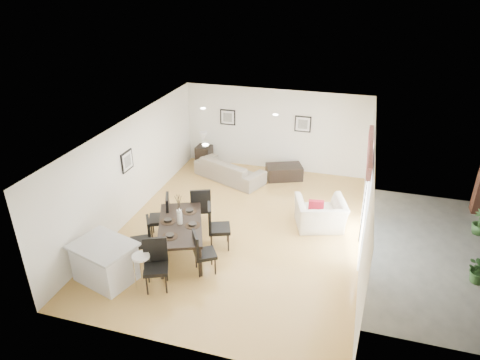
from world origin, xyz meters
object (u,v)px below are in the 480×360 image
(side_table, at_px, (204,155))
(kitchen_island, at_px, (105,262))
(bar_stool, at_px, (141,260))
(dining_chair_wnear, at_px, (145,237))
(dining_chair_head, at_px, (156,261))
(armchair, at_px, (320,214))
(coffee_table, at_px, (284,172))
(dining_table, at_px, (180,226))
(sofa, at_px, (230,170))
(dining_chair_wfar, at_px, (163,214))
(dining_chair_efar, at_px, (215,224))
(dining_chair_foot, at_px, (201,205))
(dining_chair_enear, at_px, (201,250))

(side_table, distance_m, kitchen_island, 6.36)
(side_table, distance_m, bar_stool, 6.44)
(dining_chair_wnear, height_order, dining_chair_head, dining_chair_head)
(armchair, bearing_deg, bar_stool, 28.00)
(coffee_table, distance_m, kitchen_island, 6.58)
(dining_table, bearing_deg, dining_chair_wnear, -170.38)
(kitchen_island, height_order, bar_stool, kitchen_island)
(sofa, relative_size, armchair, 1.89)
(dining_chair_wnear, xyz_separation_m, bar_stool, (0.40, -0.89, 0.10))
(dining_chair_wfar, height_order, kitchen_island, dining_chair_wfar)
(dining_chair_efar, height_order, side_table, dining_chair_efar)
(armchair, height_order, dining_chair_wnear, dining_chair_wnear)
(dining_chair_head, bearing_deg, side_table, 78.40)
(kitchen_island, bearing_deg, armchair, 55.24)
(dining_chair_foot, bearing_deg, bar_stool, 59.91)
(sofa, bearing_deg, dining_table, 114.81)
(dining_chair_head, height_order, kitchen_island, dining_chair_head)
(armchair, relative_size, kitchen_island, 0.82)
(dining_chair_enear, distance_m, dining_chair_head, 1.01)
(dining_chair_efar, height_order, bar_stool, dining_chair_efar)
(dining_chair_enear, bearing_deg, dining_chair_foot, -11.75)
(armchair, bearing_deg, coffee_table, -78.88)
(side_table, bearing_deg, coffee_table, -7.25)
(dining_chair_wfar, xyz_separation_m, dining_chair_head, (0.65, -1.73, -0.02))
(kitchen_island, bearing_deg, dining_chair_wnear, 78.29)
(armchair, xyz_separation_m, kitchen_island, (-4.17, -3.36, 0.05))
(armchair, distance_m, coffee_table, 3.00)
(armchair, xyz_separation_m, dining_chair_efar, (-2.30, -1.58, 0.24))
(dining_chair_head, height_order, bar_stool, dining_chair_head)
(dining_chair_wfar, height_order, dining_chair_efar, same)
(dining_chair_enear, relative_size, dining_chair_foot, 0.89)
(bar_stool, bearing_deg, dining_chair_head, 25.51)
(dining_chair_head, height_order, coffee_table, dining_chair_head)
(coffee_table, height_order, bar_stool, bar_stool)
(dining_chair_wfar, bearing_deg, dining_table, 29.72)
(armchair, relative_size, dining_table, 0.56)
(coffee_table, height_order, side_table, side_table)
(dining_chair_wfar, height_order, bar_stool, dining_chair_wfar)
(sofa, relative_size, coffee_table, 2.07)
(dining_chair_foot, bearing_deg, dining_chair_efar, 108.13)
(dining_chair_wfar, xyz_separation_m, dining_chair_enear, (1.39, -1.06, -0.07))
(side_table, bearing_deg, dining_chair_wnear, -83.58)
(coffee_table, height_order, kitchen_island, kitchen_island)
(sofa, height_order, side_table, sofa)
(kitchen_island, xyz_separation_m, bar_stool, (0.88, 0.00, 0.23))
(dining_chair_wfar, height_order, coffee_table, dining_chair_wfar)
(dining_chair_foot, bearing_deg, kitchen_island, 41.89)
(dining_chair_efar, height_order, dining_chair_foot, dining_chair_efar)
(armchair, relative_size, dining_chair_wfar, 1.07)
(dining_chair_efar, bearing_deg, sofa, -8.60)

